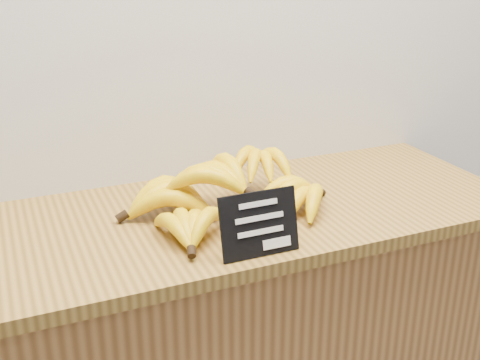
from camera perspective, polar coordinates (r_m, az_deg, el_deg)
counter_top at (r=1.40m, az=-0.80°, el=-3.31°), size 1.36×0.54×0.03m
chalkboard_sign at (r=1.17m, az=1.85°, el=-4.21°), size 0.16×0.04×0.13m
banana_pile at (r=1.35m, az=-1.88°, el=-1.17°), size 0.50×0.37×0.13m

